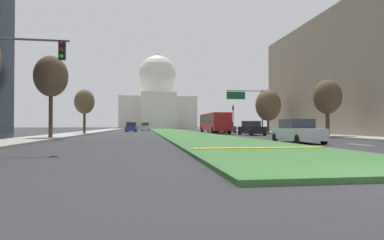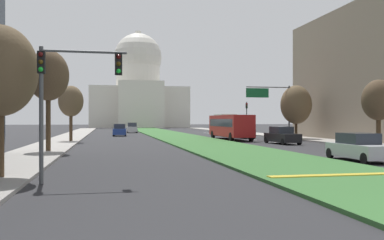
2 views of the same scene
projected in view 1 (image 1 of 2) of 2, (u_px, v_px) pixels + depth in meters
name	position (u px, v px, depth m)	size (l,w,h in m)	color
ground_plane	(169.00, 131.00, 68.80)	(275.90, 275.90, 0.00)	#2B2B2D
grass_median	(172.00, 131.00, 62.60)	(7.01, 112.87, 0.14)	#386B33
median_curb_nose	(260.00, 148.00, 14.98)	(6.31, 0.50, 0.04)	gold
lane_dashes_right	(233.00, 133.00, 48.50)	(0.16, 56.72, 0.01)	silver
sidewalk_left	(89.00, 132.00, 54.29)	(4.00, 112.87, 0.15)	#9E9991
sidewalk_right	(254.00, 132.00, 58.51)	(4.00, 112.87, 0.15)	#9E9991
midrise_block_right	(362.00, 77.00, 42.96)	(13.85, 30.47, 15.14)	gray
capitol_building	(157.00, 100.00, 130.34)	(29.42, 24.49, 30.23)	silver
traffic_light_near_left	(14.00, 67.00, 14.38)	(3.34, 0.35, 5.20)	#515456
traffic_light_far_right	(233.00, 115.00, 63.15)	(0.28, 0.35, 5.20)	#515456
overhead_guide_sign	(249.00, 102.00, 47.81)	(5.57, 0.20, 6.50)	#515456
street_tree_left_mid	(51.00, 77.00, 29.39)	(2.97, 2.97, 7.53)	#4C3823
street_tree_right_mid	(327.00, 97.00, 32.75)	(2.77, 2.77, 5.82)	#4C3823
street_tree_left_far	(84.00, 102.00, 43.69)	(2.64, 2.64, 6.06)	#4C3823
street_tree_right_far	(268.00, 105.00, 48.34)	(3.74, 3.74, 6.58)	#4C3823
sedan_lead_stopped	(297.00, 132.00, 22.24)	(2.05, 4.73, 1.64)	#BCBCC1
sedan_midblock	(252.00, 129.00, 39.43)	(2.16, 4.75, 1.73)	black
sedan_distant	(226.00, 128.00, 52.89)	(2.09, 4.58, 1.78)	#4C5156
sedan_far_horizon	(131.00, 127.00, 60.50)	(2.10, 4.25, 1.79)	navy
sedan_very_far	(145.00, 127.00, 75.41)	(2.01, 4.20, 1.87)	#BCBCC1
box_truck_delivery	(216.00, 123.00, 59.14)	(2.40, 6.40, 3.20)	brown
city_bus	(214.00, 122.00, 48.49)	(2.62, 11.00, 2.95)	#B21E1E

